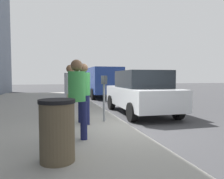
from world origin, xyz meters
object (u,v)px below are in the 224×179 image
(pedestrian_at_meter, at_px, (84,88))
(trash_bin, at_px, (57,130))
(parking_meter, at_px, (104,88))
(pedestrian_bystander, at_px, (77,92))
(parking_officer, at_px, (70,87))
(parked_van_far, at_px, (101,80))
(parked_sedan_near, at_px, (141,92))

(pedestrian_at_meter, bearing_deg, trash_bin, -127.64)
(parking_meter, relative_size, trash_bin, 1.40)
(pedestrian_bystander, xyz_separation_m, trash_bin, (-1.24, 0.45, -0.52))
(parking_meter, relative_size, pedestrian_at_meter, 0.80)
(parking_meter, xyz_separation_m, pedestrian_at_meter, (-0.12, 0.64, 0.02))
(parking_officer, bearing_deg, pedestrian_at_meter, -47.96)
(parked_van_far, xyz_separation_m, trash_bin, (-12.24, 3.39, -0.60))
(parking_meter, bearing_deg, trash_bin, 153.08)
(parked_sedan_near, xyz_separation_m, trash_bin, (-4.58, 3.39, -0.24))
(parked_sedan_near, bearing_deg, trash_bin, 143.47)
(parking_officer, relative_size, parked_van_far, 0.34)
(pedestrian_at_meter, height_order, parked_van_far, parked_van_far)
(pedestrian_at_meter, bearing_deg, pedestrian_bystander, -124.59)
(parking_officer, xyz_separation_m, trash_bin, (-3.48, 0.48, -0.53))
(trash_bin, bearing_deg, parking_officer, -7.80)
(pedestrian_bystander, relative_size, parking_officer, 1.00)
(pedestrian_bystander, relative_size, parked_sedan_near, 0.39)
(parking_officer, distance_m, trash_bin, 3.55)
(pedestrian_at_meter, relative_size, parking_officer, 1.00)
(pedestrian_at_meter, height_order, parking_officer, pedestrian_at_meter)
(parked_van_far, bearing_deg, pedestrian_bystander, 165.01)
(parked_van_far, bearing_deg, trash_bin, 164.51)
(parking_meter, height_order, parking_officer, parking_officer)
(pedestrian_at_meter, height_order, trash_bin, pedestrian_at_meter)
(pedestrian_at_meter, bearing_deg, parked_sedan_near, 14.37)
(pedestrian_at_meter, xyz_separation_m, parking_officer, (0.76, 0.32, -0.00))
(parking_officer, relative_size, trash_bin, 1.74)
(parked_van_far, bearing_deg, pedestrian_at_meter, 164.75)
(pedestrian_at_meter, bearing_deg, parking_officer, 91.59)
(parking_meter, xyz_separation_m, parked_sedan_near, (1.74, -1.95, -0.27))
(parking_meter, bearing_deg, pedestrian_bystander, 148.15)
(pedestrian_bystander, height_order, parked_sedan_near, pedestrian_bystander)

